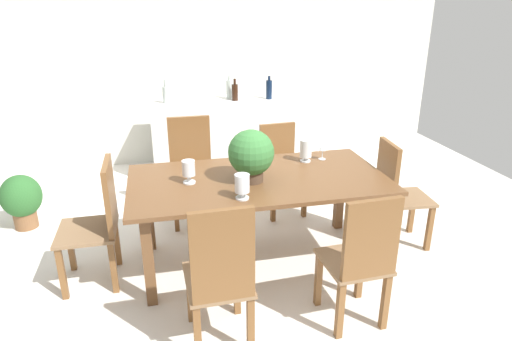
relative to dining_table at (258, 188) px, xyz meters
name	(u,v)px	position (x,y,z in m)	size (l,w,h in m)	color
ground_plane	(253,248)	(0.00, 0.19, -0.68)	(7.04, 7.04, 0.00)	silver
back_wall	(211,64)	(0.00, 2.79, 0.62)	(6.40, 0.10, 2.60)	silver
dining_table	(258,188)	(0.00, 0.00, 0.00)	(2.06, 1.06, 0.77)	brown
chair_near_right	(361,257)	(0.47, -0.95, -0.14)	(0.43, 0.45, 1.00)	brown
chair_foot_end	(396,190)	(1.26, 0.01, -0.15)	(0.46, 0.45, 0.97)	brown
chair_near_left	(220,275)	(-0.46, -0.97, -0.12)	(0.42, 0.49, 1.04)	brown
chair_head_end	(100,218)	(-1.25, 0.00, -0.13)	(0.44, 0.47, 0.99)	brown
chair_far_right	(280,164)	(0.46, 0.94, -0.17)	(0.45, 0.46, 0.92)	brown
chair_far_left	(191,165)	(-0.46, 0.96, -0.11)	(0.45, 0.44, 1.04)	brown
flower_centerpiece	(251,154)	(-0.07, -0.05, 0.31)	(0.36, 0.36, 0.42)	#4C3828
crystal_vase_left	(189,170)	(-0.55, 0.01, 0.20)	(0.10, 0.10, 0.18)	silver
crystal_vase_center_near	(242,184)	(-0.20, -0.37, 0.20)	(0.11, 0.11, 0.19)	silver
crystal_vase_right	(306,149)	(0.49, 0.28, 0.20)	(0.11, 0.11, 0.20)	silver
wine_glass	(323,148)	(0.66, 0.30, 0.20)	(0.07, 0.07, 0.15)	silver
kitchen_counter	(228,136)	(0.11, 2.15, -0.20)	(1.90, 0.59, 0.96)	silver
wine_bottle_green	(166,94)	(-0.64, 2.08, 0.39)	(0.08, 0.08, 0.28)	#B2BFB7
wine_bottle_amber	(235,92)	(0.19, 2.05, 0.39)	(0.07, 0.07, 0.26)	black
wine_bottle_clear	(269,89)	(0.61, 2.05, 0.40)	(0.07, 0.07, 0.28)	#0F1E38
wine_bottle_dark	(229,89)	(0.14, 2.17, 0.40)	(0.08, 0.08, 0.28)	#B2BFB7
potted_plant_floor	(22,199)	(-2.10, 1.08, -0.37)	(0.38, 0.38, 0.55)	brown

